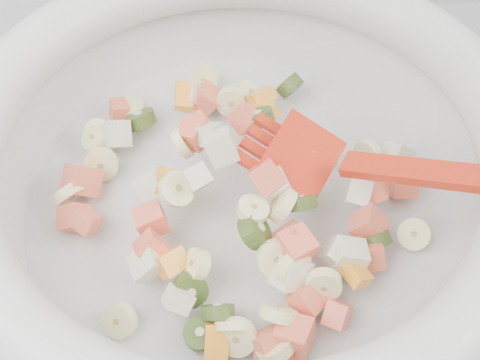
{
  "coord_description": "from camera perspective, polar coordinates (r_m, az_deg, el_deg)",
  "views": [
    {
      "loc": [
        0.15,
        1.14,
        1.35
      ],
      "look_at": [
        0.14,
        1.45,
        0.95
      ],
      "focal_mm": 50.0,
      "sensor_mm": 36.0,
      "label": 1
    }
  ],
  "objects": [
    {
      "name": "mixing_bowl",
      "position": [
        0.49,
        0.02,
        1.1
      ],
      "size": [
        0.46,
        0.43,
        0.15
      ],
      "color": "silver",
      "rests_on": "counter"
    }
  ]
}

